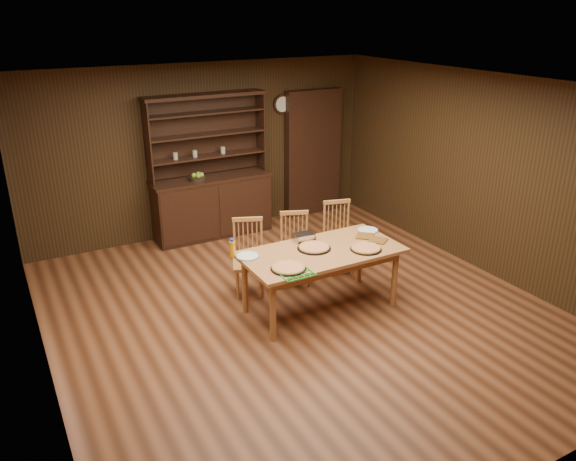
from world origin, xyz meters
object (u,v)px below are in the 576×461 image
china_hutch (211,198)px  chair_right (338,234)px  dining_table (321,257)px  chair_center (295,246)px  chair_left (249,254)px  juice_bottle (232,248)px

china_hutch → chair_right: size_ratio=2.26×
dining_table → chair_right: 1.14m
dining_table → chair_center: (0.09, 0.78, -0.17)m
china_hutch → chair_left: size_ratio=2.27×
dining_table → chair_center: 0.80m
juice_bottle → dining_table: bearing=-20.1°
chair_left → chair_center: size_ratio=1.02×
chair_left → chair_right: 1.33m
juice_bottle → chair_left: bearing=48.5°
chair_right → juice_bottle: chair_right is taller
china_hutch → chair_right: 2.23m
chair_center → juice_bottle: 1.19m
china_hutch → chair_center: size_ratio=2.32×
chair_left → juice_bottle: 0.70m
china_hutch → juice_bottle: (-0.71, -2.44, 0.25)m
chair_right → chair_left: bearing=-164.3°
chair_left → chair_right: size_ratio=1.00×
chair_center → dining_table: bearing=-75.3°
chair_left → chair_center: chair_left is taller
dining_table → chair_center: bearing=83.1°
chair_left → chair_right: chair_right is taller
juice_bottle → chair_right: bearing=15.1°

